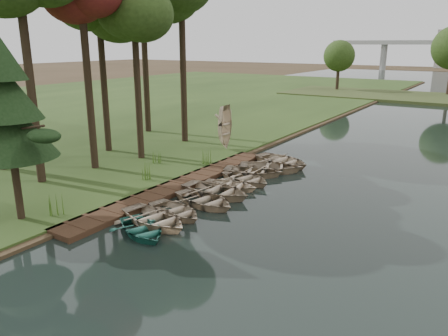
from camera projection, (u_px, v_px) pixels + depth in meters
The scene contains 22 objects.
ground at pixel (204, 193), 23.27m from camera, with size 300.00×300.00×0.00m, color #3D2F1D.
boardwalk at pixel (180, 185), 24.07m from camera, with size 1.60×16.00×0.30m, color #362215.
far_trees at pixel (444, 53), 59.41m from camera, with size 45.60×5.60×8.80m.
rowboat_0 at pixel (142, 228), 18.00m from camera, with size 2.17×3.03×0.63m, color #297262.
rowboat_1 at pixel (155, 216), 18.99m from camera, with size 2.64×3.70×0.77m, color tan.
rowboat_2 at pixel (175, 209), 19.97m from camera, with size 2.25×3.15×0.65m, color tan.
rowboat_3 at pixel (205, 198), 21.28m from camera, with size 2.53×3.55×0.74m, color tan.
rowboat_4 at pixel (216, 189), 22.54m from camera, with size 2.77×3.88×0.80m, color tan.
rowboat_5 at pixel (230, 184), 23.59m from camera, with size 2.17×3.04×0.63m, color tan.
rowboat_6 at pixel (246, 177), 24.76m from camera, with size 2.37×3.32×0.69m, color tan.
rowboat_7 at pixel (253, 170), 26.07m from camera, with size 2.53×3.54×0.73m, color tan.
rowboat_8 at pixel (271, 166), 26.85m from camera, with size 2.77×3.88×0.80m, color tan.
rowboat_9 at pixel (282, 159), 28.29m from camera, with size 2.81×3.93×0.81m, color tan.
stored_rowboat at pixel (226, 145), 31.60m from camera, with size 2.29×3.20×0.66m, color tan.
tree_2 at pixel (81, 2), 24.34m from camera, with size 3.53×3.53×11.35m.
tree_3 at pixel (98, 7), 28.66m from camera, with size 4.80×4.80×11.81m.
tree_4 at pixel (134, 17), 26.87m from camera, with size 3.87×3.87×10.75m.
pine_tree at pixel (7, 109), 17.85m from camera, with size 3.80×3.80×7.86m.
reeds_0 at pixel (57, 206), 19.36m from camera, with size 0.60×0.60×0.91m, color #3F661E.
reeds_1 at pixel (148, 170), 24.42m from camera, with size 0.60×0.60×1.14m, color #3F661E.
reeds_2 at pixel (157, 157), 27.82m from camera, with size 0.60×0.60×0.86m, color #3F661E.
reeds_3 at pixel (207, 156), 27.64m from camera, with size 0.60×0.60×1.06m, color #3F661E.
Camera 1 is at (12.87, -17.88, 7.68)m, focal length 35.00 mm.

